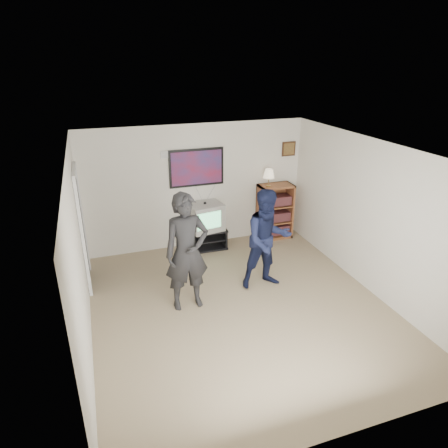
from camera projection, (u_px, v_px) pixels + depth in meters
room_shell at (234, 227)px, 6.12m from camera, size 4.51×5.00×2.51m
media_stand at (205, 239)px, 8.19m from camera, size 0.85×0.48×0.42m
crt_television at (205, 217)px, 8.00m from camera, size 0.73×0.65×0.55m
bookshelf at (275, 211)px, 8.55m from camera, size 0.72×0.41×1.19m
table_lamp at (269, 178)px, 8.15m from camera, size 0.23×0.23×0.37m
person_tall at (187, 252)px, 6.02m from camera, size 0.70×0.47×1.87m
person_short at (268, 240)px, 6.61m from camera, size 0.85×0.67×1.72m
controller_left at (185, 225)px, 6.13m from camera, size 0.07×0.12×0.03m
controller_right at (262, 220)px, 6.65m from camera, size 0.07×0.13×0.04m
poster at (197, 168)px, 7.82m from camera, size 1.10×0.03×0.75m
air_vent at (168, 155)px, 7.54m from camera, size 0.28×0.02×0.14m
small_picture at (289, 149)px, 8.33m from camera, size 0.30×0.03×0.30m
doorway at (82, 230)px, 6.64m from camera, size 0.03×0.85×2.00m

